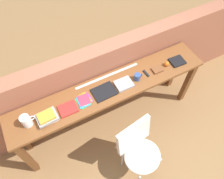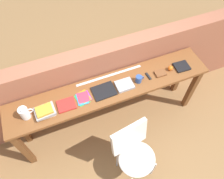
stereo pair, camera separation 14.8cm
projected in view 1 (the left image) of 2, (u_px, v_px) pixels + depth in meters
ground_plane at (120, 138)px, 3.16m from camera, size 40.00×40.00×0.00m
brick_wall_back at (99, 81)px, 2.99m from camera, size 6.00×0.20×1.20m
sideboard at (110, 94)px, 2.70m from camera, size 2.50×0.44×0.88m
chair_white_moulded at (139, 149)px, 2.52m from camera, size 0.50×0.51×0.89m
pitcher_white at (26, 121)px, 2.25m from camera, size 0.14×0.10×0.18m
book_stack_leftmost at (47, 117)px, 2.31m from camera, size 0.23×0.18×0.09m
magazine_cycling at (68, 109)px, 2.41m from camera, size 0.20×0.17×0.02m
pamphlet_pile_colourful at (84, 100)px, 2.48m from camera, size 0.18×0.20×0.01m
book_open_centre at (104, 92)px, 2.54m from camera, size 0.27×0.22×0.02m
book_grey_hardcover at (124, 84)px, 2.60m from camera, size 0.21×0.17×0.03m
mug at (137, 77)px, 2.62m from camera, size 0.11×0.08×0.09m
multitool_folded at (146, 73)px, 2.70m from camera, size 0.03×0.11×0.02m
leather_journal_brown at (157, 70)px, 2.73m from camera, size 0.13×0.10×0.02m
sports_ball_small at (167, 64)px, 2.76m from camera, size 0.06×0.06×0.06m
book_repair_rightmost at (177, 61)px, 2.81m from camera, size 0.19×0.17×0.02m
ruler_metal_back_edge at (107, 76)px, 2.69m from camera, size 0.85×0.03×0.00m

